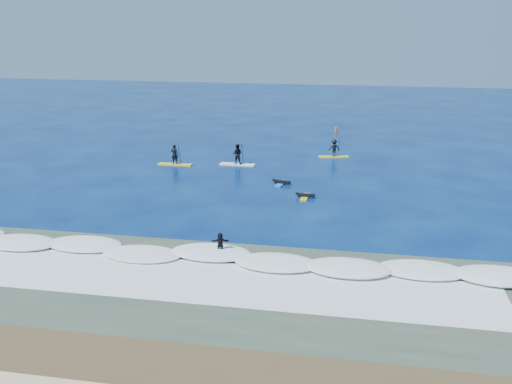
% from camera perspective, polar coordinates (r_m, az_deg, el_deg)
% --- Properties ---
extents(ground, '(160.00, 160.00, 0.00)m').
position_cam_1_polar(ground, '(42.85, -2.55, -1.24)').
color(ground, '#04144F').
rests_on(ground, ground).
extents(wet_sand_strip, '(90.00, 5.00, 0.08)m').
position_cam_1_polar(wet_sand_strip, '(24.39, -14.35, -17.07)').
color(wet_sand_strip, '#4B3A23').
rests_on(wet_sand_strip, ground).
extents(shallow_water, '(90.00, 13.00, 0.01)m').
position_cam_1_polar(shallow_water, '(30.37, -8.50, -9.44)').
color(shallow_water, '#324437').
rests_on(shallow_water, ground).
extents(breaking_wave, '(40.00, 6.00, 0.30)m').
position_cam_1_polar(breaking_wave, '(33.82, -6.34, -6.49)').
color(breaking_wave, white).
rests_on(breaking_wave, ground).
extents(whitewater, '(34.00, 5.00, 0.02)m').
position_cam_1_polar(whitewater, '(31.22, -7.91, -8.65)').
color(whitewater, silver).
rests_on(whitewater, ground).
extents(sup_paddler_left, '(3.27, 0.84, 2.29)m').
position_cam_1_polar(sup_paddler_left, '(54.58, -8.13, 3.43)').
color(sup_paddler_left, yellow).
rests_on(sup_paddler_left, ground).
extents(sup_paddler_center, '(3.37, 0.92, 2.35)m').
position_cam_1_polar(sup_paddler_center, '(54.03, -1.88, 3.63)').
color(sup_paddler_center, white).
rests_on(sup_paddler_center, ground).
extents(sup_paddler_right, '(3.08, 1.42, 2.10)m').
position_cam_1_polar(sup_paddler_right, '(57.56, 7.81, 4.26)').
color(sup_paddler_right, yellow).
rests_on(sup_paddler_right, ground).
extents(prone_paddler_near, '(1.53, 1.94, 0.40)m').
position_cam_1_polar(prone_paddler_near, '(44.50, 4.94, -0.40)').
color(prone_paddler_near, gold).
rests_on(prone_paddler_near, ground).
extents(prone_paddler_far, '(1.60, 2.08, 0.42)m').
position_cam_1_polar(prone_paddler_far, '(47.94, 2.55, 0.95)').
color(prone_paddler_far, blue).
rests_on(prone_paddler_far, ground).
extents(wave_surfer, '(1.79, 0.85, 1.25)m').
position_cam_1_polar(wave_surfer, '(33.64, -3.59, -5.20)').
color(wave_surfer, white).
rests_on(wave_surfer, breaking_wave).
extents(marker_buoy, '(0.32, 0.32, 0.76)m').
position_cam_1_polar(marker_buoy, '(70.35, 8.01, 6.19)').
color(marker_buoy, '#ED5415').
rests_on(marker_buoy, ground).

